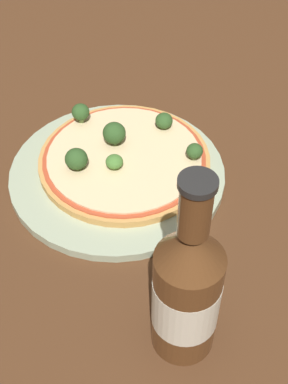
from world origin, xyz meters
TOP-DOWN VIEW (x-y plane):
  - ground_plane at (0.00, 0.00)m, footprint 3.00×3.00m
  - plate at (0.01, 0.01)m, footprint 0.29×0.29m
  - pizza at (0.01, 0.02)m, footprint 0.23×0.23m
  - broccoli_floret_0 at (0.07, 0.10)m, footprint 0.02×0.02m
  - broccoli_floret_1 at (-0.02, 0.03)m, footprint 0.03×0.03m
  - broccoli_floret_2 at (-0.01, 0.10)m, footprint 0.02×0.02m
  - broccoli_floret_3 at (-0.01, -0.04)m, footprint 0.03×0.03m
  - broccoli_floret_4 at (-0.09, 0.01)m, footprint 0.03×0.03m
  - broccoli_floret_5 at (0.02, 0.00)m, footprint 0.02×0.02m
  - beer_bottle at (0.26, -0.07)m, footprint 0.07×0.07m

SIDE VIEW (x-z plane):
  - ground_plane at x=0.00m, z-range 0.00..0.00m
  - plate at x=0.01m, z-range 0.00..0.01m
  - pizza at x=0.01m, z-range 0.01..0.03m
  - broccoli_floret_5 at x=0.02m, z-range 0.03..0.05m
  - broccoli_floret_2 at x=-0.01m, z-range 0.03..0.05m
  - broccoli_floret_0 at x=0.07m, z-range 0.03..0.05m
  - broccoli_floret_3 at x=-0.01m, z-range 0.03..0.06m
  - broccoli_floret_4 at x=-0.09m, z-range 0.03..0.06m
  - broccoli_floret_1 at x=-0.02m, z-range 0.03..0.06m
  - beer_bottle at x=0.26m, z-range -0.03..0.20m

